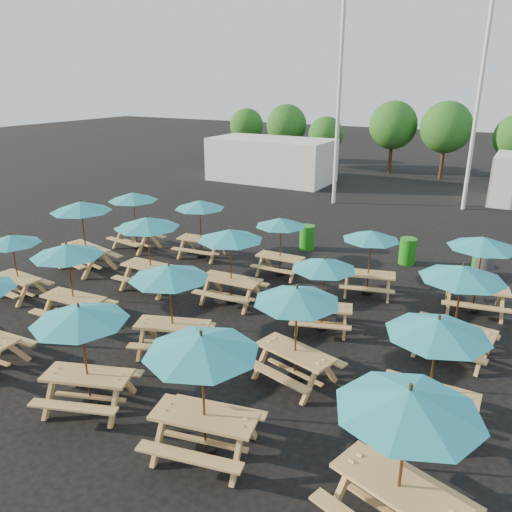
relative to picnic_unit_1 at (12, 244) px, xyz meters
The scene contains 32 objects.
ground 6.98m from the picnic_unit_1, 24.33° to the left, with size 120.00×120.00×0.00m, color black.
picnic_unit_1 is the anchor object (origin of this frame).
picnic_unit_2 2.82m from the picnic_unit_1, 89.84° to the left, with size 2.50×2.50×2.53m.
picnic_unit_3 5.46m from the picnic_unit_1, 90.45° to the left, with size 2.16×2.16×2.33m.
picnic_unit_5 2.92m from the picnic_unit_1, ahead, with size 2.08×2.08×2.34m.
picnic_unit_6 4.10m from the picnic_unit_1, 38.32° to the left, with size 2.05×2.05×2.45m.
picnic_unit_7 6.53m from the picnic_unit_1, 63.98° to the left, with size 2.07×2.07×2.27m.
picnic_unit_8 6.86m from the picnic_unit_1, 25.59° to the right, with size 2.47×2.47×2.32m.
picnic_unit_9 6.34m from the picnic_unit_1, ahead, with size 2.49×2.49×2.34m.
picnic_unit_10 6.72m from the picnic_unit_1, 25.57° to the left, with size 2.09×2.09×2.37m.
picnic_unit_11 8.51m from the picnic_unit_1, 41.75° to the left, with size 1.78×1.78×2.10m.
picnic_unit_12 9.56m from the picnic_unit_1, 17.86° to the right, with size 2.42×2.42×2.46m.
picnic_unit_13 9.55m from the picnic_unit_1, ahead, with size 2.34×2.34×2.32m.
picnic_unit_14 9.50m from the picnic_unit_1, 15.88° to the left, with size 2.19×2.19×2.09m.
picnic_unit_15 11.02m from the picnic_unit_1, 30.17° to the left, with size 2.18×2.18×2.15m.
picnic_unit_16 12.92m from the picnic_unit_1, 13.10° to the right, with size 2.63×2.63×2.54m.
picnic_unit_17 12.49m from the picnic_unit_1, ahead, with size 1.98×1.98×2.36m.
picnic_unit_18 12.83m from the picnic_unit_1, 12.93° to the left, with size 2.22×2.22×2.42m.
picnic_unit_19 13.93m from the picnic_unit_1, 24.63° to the left, with size 2.26×2.26×2.35m.
waste_bin_0 10.69m from the picnic_unit_1, 55.31° to the left, with size 0.61×0.61×0.98m, color #1B8317.
waste_bin_1 13.49m from the picnic_unit_1, 41.95° to the left, with size 0.61×0.61×0.98m, color #1B8317.
waste_bin_2 15.52m from the picnic_unit_1, 35.91° to the left, with size 0.61×0.61×0.98m, color gray.
waste_bin_3 15.37m from the picnic_unit_1, 34.39° to the left, with size 0.61×0.61×0.98m, color gray.
waste_bin_4 15.41m from the picnic_unit_1, 35.37° to the left, with size 0.61×0.61×0.98m, color #1B8317.
mast_0 17.80m from the picnic_unit_1, 76.10° to the left, with size 0.20×0.20×12.00m, color silver.
mast_1 22.00m from the picnic_unit_1, 60.44° to the left, with size 0.20×0.20×12.00m, color silver.
event_tent_0 20.87m from the picnic_unit_1, 95.08° to the left, with size 8.00×4.00×2.80m, color silver.
tree_0 29.15m from the picnic_unit_1, 105.77° to the left, with size 2.80×2.80×4.24m.
tree_1 26.96m from the picnic_unit_1, 97.66° to the left, with size 3.11×3.11×4.72m.
tree_2 26.45m from the picnic_unit_1, 90.51° to the left, with size 2.59×2.59×3.93m.
tree_3 27.90m from the picnic_unit_1, 80.91° to the left, with size 3.36×3.36×5.09m.
tree_4 28.26m from the picnic_unit_1, 73.41° to the left, with size 3.41×3.41×5.17m.
Camera 1 is at (7.38, -11.81, 6.53)m, focal length 35.00 mm.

